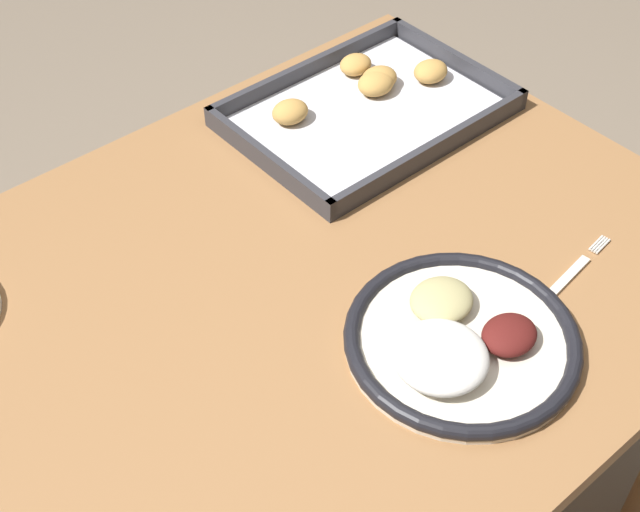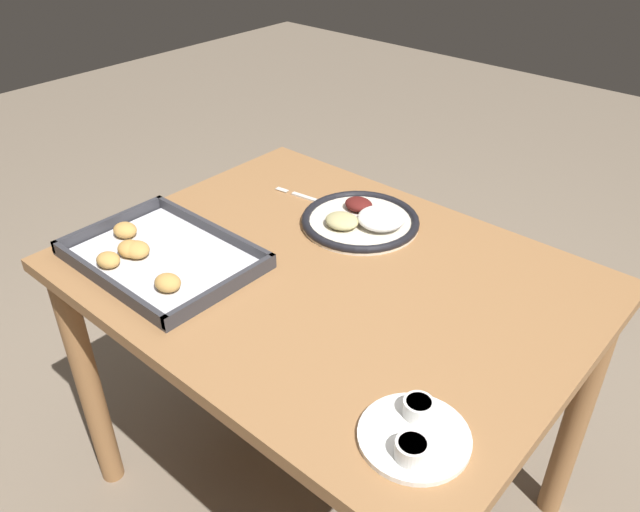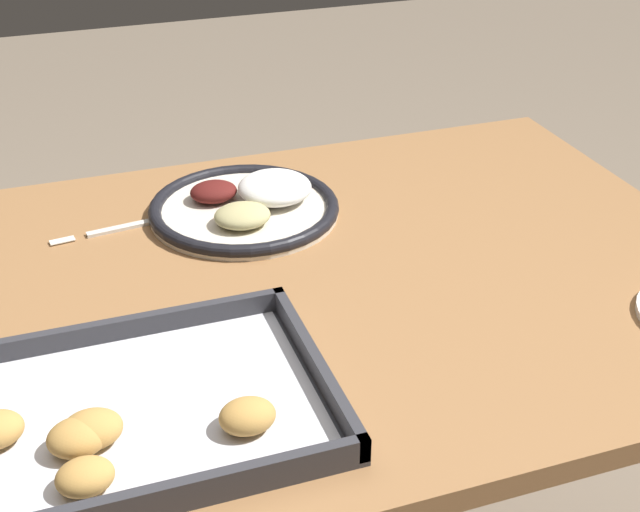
# 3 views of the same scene
# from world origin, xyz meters

# --- Properties ---
(dining_table) EXTENTS (1.08, 0.83, 0.75)m
(dining_table) POSITION_xyz_m (0.00, 0.00, 0.63)
(dining_table) COLOR olive
(dining_table) RESTS_ON ground_plane
(dinner_plate) EXTENTS (0.29, 0.29, 0.05)m
(dinner_plate) POSITION_xyz_m (0.07, -0.20, 0.76)
(dinner_plate) COLOR beige
(dinner_plate) RESTS_ON dining_table
(fork) EXTENTS (0.19, 0.04, 0.00)m
(fork) POSITION_xyz_m (0.25, -0.22, 0.75)
(fork) COLOR silver
(fork) RESTS_ON dining_table
(baking_tray) EXTENTS (0.41, 0.29, 0.04)m
(baking_tray) POSITION_xyz_m (0.31, 0.22, 0.76)
(baking_tray) COLOR #333338
(baking_tray) RESTS_ON dining_table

